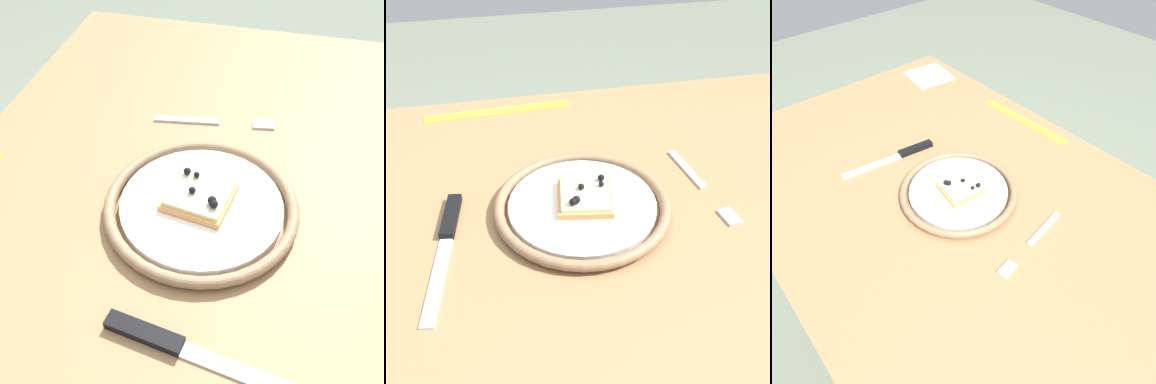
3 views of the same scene
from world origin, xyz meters
TOP-DOWN VIEW (x-y plane):
  - dining_table at (0.00, 0.00)m, footprint 1.17×0.78m
  - plate at (-0.03, -0.01)m, footprint 0.26×0.26m
  - pizza_slice_near at (-0.04, -0.01)m, footprint 0.09×0.10m
  - knife at (0.17, 0.01)m, footprint 0.06×0.24m
  - fork at (-0.23, -0.03)m, footprint 0.05×0.20m
  - measuring_tape at (0.07, -0.33)m, footprint 0.29×0.04m

SIDE VIEW (x-z plane):
  - dining_table at x=0.00m, z-range 0.27..0.99m
  - measuring_tape at x=0.07m, z-range 0.71..0.71m
  - fork at x=-0.23m, z-range 0.71..0.72m
  - knife at x=0.17m, z-range 0.71..0.72m
  - plate at x=-0.03m, z-range 0.71..0.73m
  - pizza_slice_near at x=-0.04m, z-range 0.72..0.75m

